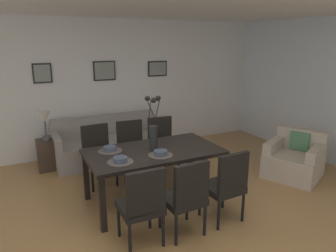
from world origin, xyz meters
name	(u,v)px	position (x,y,z in m)	size (l,w,h in m)	color
ground_plane	(170,235)	(0.00, 0.00, 0.00)	(9.00, 9.00, 0.00)	#A87A47
back_wall_panel	(95,88)	(0.00, 3.25, 1.30)	(9.00, 0.10, 2.60)	silver
dining_table	(154,155)	(0.18, 0.86, 0.67)	(1.80, 1.00, 0.74)	black
dining_chair_near_left	(142,203)	(-0.34, -0.03, 0.51)	(0.44, 0.44, 0.92)	black
dining_chair_near_right	(98,152)	(-0.36, 1.76, 0.51)	(0.47, 0.47, 0.92)	black
dining_chair_far_left	(186,195)	(0.16, -0.07, 0.51)	(0.46, 0.46, 0.92)	black
dining_chair_far_right	(132,147)	(0.19, 1.77, 0.51)	(0.47, 0.47, 0.92)	black
dining_chair_mid_left	(226,183)	(0.74, -0.03, 0.51)	(0.47, 0.47, 0.92)	black
dining_chair_mid_right	(162,142)	(0.74, 1.78, 0.51)	(0.47, 0.47, 0.92)	black
centerpiece_vase	(153,130)	(0.18, 0.86, 1.02)	(0.21, 0.23, 0.73)	#232326
placemat_near_left	(120,162)	(-0.36, 0.64, 0.74)	(0.32, 0.32, 0.01)	#4C4742
bowl_near_left	(120,159)	(-0.36, 0.64, 0.78)	(0.17, 0.17, 0.07)	#475166
placemat_near_right	(110,151)	(-0.36, 1.08, 0.74)	(0.32, 0.32, 0.01)	#4C4742
bowl_near_right	(110,148)	(-0.36, 1.08, 0.78)	(0.17, 0.17, 0.07)	#475166
placemat_far_left	(161,155)	(0.18, 0.64, 0.74)	(0.32, 0.32, 0.01)	#4C4742
bowl_far_left	(161,152)	(0.18, 0.64, 0.78)	(0.17, 0.17, 0.07)	#475166
sofa	(110,145)	(0.08, 2.70, 0.28)	(2.00, 0.84, 0.80)	gray
side_table	(48,155)	(-1.02, 2.71, 0.26)	(0.36, 0.36, 0.52)	#3D2D23
table_lamp	(44,119)	(-1.02, 2.71, 0.89)	(0.22, 0.22, 0.51)	#4C4C51
armchair	(294,159)	(2.59, 0.59, 0.29)	(1.06, 1.06, 0.75)	#B7A893
framed_picture_left	(42,73)	(-0.94, 3.18, 1.62)	(0.32, 0.03, 0.35)	black
framed_picture_center	(104,71)	(0.18, 3.18, 1.62)	(0.43, 0.03, 0.37)	black
framed_picture_right	(158,69)	(1.30, 3.18, 1.62)	(0.42, 0.03, 0.31)	black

